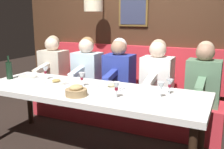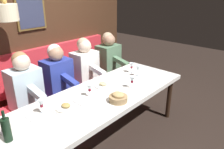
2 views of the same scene
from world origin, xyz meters
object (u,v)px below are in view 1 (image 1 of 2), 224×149
(diner_near, at_px, (157,72))
(wine_glass_3, at_px, (82,77))
(diner_far, at_px, (87,66))
(wine_glass_1, at_px, (116,87))
(wine_glass_4, at_px, (45,71))
(wine_bottle, at_px, (9,70))
(diner_middle, at_px, (119,69))
(wine_glass_0, at_px, (170,84))
(bread_bowl, at_px, (76,91))
(dining_table, at_px, (88,95))
(wine_glass_2, at_px, (161,87))
(diner_farthest, at_px, (53,63))
(diner_nearest, at_px, (204,76))

(diner_near, xyz_separation_m, wine_glass_3, (-0.81, 0.65, 0.04))
(diner_far, bearing_deg, diner_near, -90.00)
(diner_far, height_order, wine_glass_1, diner_far)
(wine_glass_4, height_order, wine_bottle, wine_bottle)
(diner_middle, distance_m, wine_glass_0, 1.13)
(wine_glass_3, bearing_deg, diner_near, -38.77)
(bread_bowl, bearing_deg, wine_bottle, 77.24)
(wine_glass_4, bearing_deg, dining_table, -103.09)
(wine_glass_1, height_order, wine_bottle, wine_bottle)
(diner_middle, bearing_deg, wine_glass_2, -136.43)
(diner_middle, xyz_separation_m, diner_farthest, (0.00, 1.13, 0.00))
(diner_middle, relative_size, diner_far, 1.00)
(dining_table, relative_size, diner_near, 3.25)
(wine_glass_0, distance_m, wine_glass_4, 1.58)
(diner_nearest, height_order, wine_glass_0, diner_nearest)
(wine_bottle, relative_size, bread_bowl, 1.36)
(diner_far, distance_m, wine_glass_4, 0.74)
(dining_table, relative_size, bread_bowl, 11.69)
(wine_glass_1, distance_m, wine_bottle, 1.59)
(dining_table, relative_size, wine_glass_2, 15.69)
(diner_far, distance_m, wine_glass_3, 0.91)
(dining_table, relative_size, wine_glass_4, 15.69)
(diner_nearest, bearing_deg, diner_farthest, 90.00)
(diner_middle, bearing_deg, diner_near, -90.00)
(wine_glass_2, bearing_deg, wine_glass_0, -17.01)
(diner_nearest, xyz_separation_m, diner_farthest, (0.00, 2.26, 0.00))
(wine_glass_3, bearing_deg, diner_far, 26.76)
(dining_table, xyz_separation_m, wine_glass_3, (0.07, 0.12, 0.18))
(wine_glass_1, bearing_deg, wine_glass_4, 73.49)
(wine_glass_2, bearing_deg, diner_far, 57.10)
(diner_farthest, height_order, wine_bottle, diner_farthest)
(diner_nearest, distance_m, wine_glass_2, 0.92)
(diner_nearest, xyz_separation_m, wine_glass_3, (-0.81, 1.23, 0.04))
(wine_glass_1, relative_size, wine_glass_2, 1.00)
(wine_glass_2, bearing_deg, dining_table, 90.94)
(diner_far, bearing_deg, bread_bowl, -154.39)
(diner_near, relative_size, diner_far, 1.00)
(diner_nearest, distance_m, diner_far, 1.64)
(diner_nearest, relative_size, bread_bowl, 3.60)
(diner_near, bearing_deg, wine_bottle, 117.51)
(wine_glass_3, xyz_separation_m, wine_glass_4, (0.10, 0.60, -0.00))
(diner_near, relative_size, bread_bowl, 3.60)
(wine_glass_0, bearing_deg, diner_farthest, 70.44)
(wine_glass_1, xyz_separation_m, bread_bowl, (-0.10, 0.40, -0.07))
(diner_nearest, bearing_deg, bread_bowl, 136.46)
(dining_table, xyz_separation_m, diner_nearest, (0.88, -1.11, 0.14))
(diner_farthest, relative_size, wine_glass_1, 4.82)
(diner_middle, bearing_deg, wine_glass_3, 172.54)
(diner_far, height_order, diner_farthest, same)
(wine_glass_2, relative_size, wine_glass_4, 1.00)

